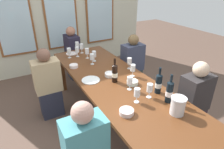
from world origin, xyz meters
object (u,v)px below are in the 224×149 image
Objects in this scene: wine_bottle_2 at (159,83)px; wine_glass_6 at (82,47)px; wine_glass_0 at (94,54)px; seated_person_4 at (73,54)px; wine_glass_8 at (130,81)px; wine_glass_10 at (77,45)px; tasting_bowl_1 at (132,82)px; wine_glass_7 at (87,52)px; seated_person_0 at (49,86)px; seated_person_3 at (193,104)px; wine_glass_5 at (69,51)px; wine_glass_11 at (77,50)px; wine_bottle_0 at (115,73)px; white_plate_1 at (72,54)px; metal_pitcher at (178,106)px; wine_glass_1 at (150,88)px; dining_table at (116,85)px; wine_glass_2 at (92,57)px; wine_glass_9 at (133,68)px; white_plate_0 at (91,80)px; tasting_bowl_3 at (127,112)px; tasting_bowl_0 at (110,74)px; tasting_bowl_2 at (74,66)px; seated_person_1 at (132,66)px; wine_glass_3 at (129,61)px; wine_glass_4 at (137,93)px; wine_bottle_1 at (169,92)px.

wine_bottle_2 is 1.75m from wine_glass_6.
seated_person_4 is (-0.04, 1.03, -0.34)m from wine_glass_0.
wine_glass_8 and wine_glass_10 have the same top height.
wine_glass_7 is (-0.15, 1.13, 0.09)m from tasting_bowl_1.
seated_person_0 and seated_person_3 have the same top height.
seated_person_3 is (0.79, -2.06, -0.33)m from wine_glass_10.
wine_glass_11 is at bearing -4.48° from wine_glass_5.
wine_bottle_0 is 1.88× the size of wine_glass_11.
white_plate_1 is 2.22m from metal_pitcher.
wine_glass_1 is at bearing -76.04° from wine_glass_5.
metal_pitcher is 2.03m from wine_glass_11.
wine_glass_7 is at bearing 90.72° from dining_table.
white_plate_1 is 1.17× the size of wine_glass_6.
seated_person_0 is (-0.49, -0.41, -0.34)m from wine_glass_5.
wine_glass_8 is (-0.25, 0.23, -0.01)m from wine_bottle_2.
white_plate_1 is at bearing 97.96° from wine_glass_8.
wine_glass_2 is 1.00× the size of wine_glass_10.
wine_glass_7 is 0.98m from wine_glass_9.
wine_glass_9 is at bearing -72.79° from wine_glass_7.
seated_person_3 reaches higher than wine_glass_9.
tasting_bowl_3 is (0.03, -0.84, 0.02)m from white_plate_0.
tasting_bowl_0 reaches higher than tasting_bowl_2.
white_plate_0 is 0.75× the size of wine_bottle_0.
seated_person_3 reaches higher than wine_bottle_0.
seated_person_1 is at bearing 52.96° from tasting_bowl_3.
wine_glass_3 is at bearing 32.40° from dining_table.
wine_glass_9 is at bearing -63.51° from wine_glass_5.
seated_person_4 reaches higher than wine_glass_5.
wine_glass_2 is at bearing -96.53° from wine_glass_7.
wine_glass_9 is (0.46, -1.27, 0.12)m from white_plate_1.
wine_bottle_2 reaches higher than wine_glass_9.
wine_glass_4 reaches higher than tasting_bowl_3.
wine_bottle_0 is at bearing 139.26° from seated_person_3.
wine_glass_9 is at bearing -81.15° from seated_person_4.
metal_pitcher is 1.09× the size of wine_glass_3.
white_plate_0 is 0.76m from wine_glass_4.
white_plate_1 is 0.22m from wine_glass_11.
wine_glass_6 is at bearing 57.15° from tasting_bowl_2.
seated_person_4 is at bearing 97.22° from wine_bottle_2.
tasting_bowl_0 reaches higher than white_plate_0.
wine_bottle_1 is 2.53m from seated_person_4.
wine_bottle_2 reaches higher than wine_glass_4.
wine_bottle_2 is (0.10, 0.40, 0.03)m from metal_pitcher.
wine_glass_10 is at bearing 92.28° from wine_glass_7.
wine_glass_7 reaches higher than tasting_bowl_3.
wine_glass_10 is (0.24, 0.27, -0.00)m from wine_glass_5.
seated_person_4 is at bearing 91.05° from wine_glass_8.
dining_table is at bearing -92.74° from wine_glass_0.
seated_person_4 is (-0.14, 1.98, -0.24)m from tasting_bowl_1.
wine_glass_2 is (-0.02, 0.68, -0.01)m from wine_bottle_0.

